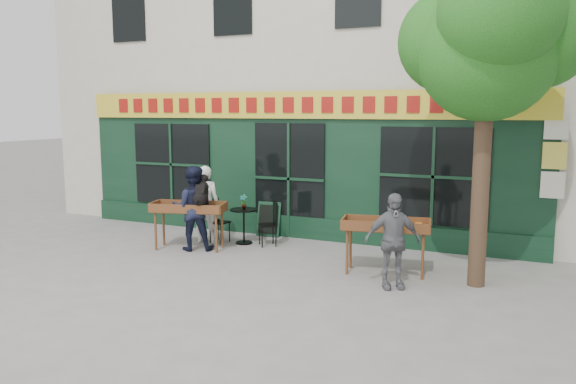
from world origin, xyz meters
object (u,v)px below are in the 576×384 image
(dog, at_px, (201,189))
(bistro_table, at_px, (244,219))
(man_left, at_px, (193,208))
(book_cart_right, at_px, (386,228))
(man_right, at_px, (392,241))
(woman, at_px, (206,204))
(book_cart_center, at_px, (189,210))

(dog, bearing_deg, bistro_table, 48.58)
(bistro_table, height_order, man_left, man_left)
(book_cart_right, relative_size, bistro_table, 2.09)
(book_cart_right, distance_m, man_right, 0.81)
(woman, xyz_separation_m, man_left, (0.12, -0.66, 0.03))
(man_right, distance_m, man_left, 4.45)
(book_cart_center, relative_size, woman, 0.95)
(dog, xyz_separation_m, woman, (-0.35, 0.70, -0.44))
(book_cart_center, xyz_separation_m, man_right, (4.49, -0.83, -0.04))
(book_cart_center, distance_m, bistro_table, 1.24)
(book_cart_right, relative_size, man_right, 1.01)
(book_cart_center, xyz_separation_m, woman, (-0.00, 0.65, 0.03))
(woman, relative_size, bistro_table, 2.24)
(book_cart_right, distance_m, bistro_table, 3.52)
(book_cart_right, height_order, bistro_table, book_cart_right)
(bistro_table, bearing_deg, man_right, -24.98)
(dog, relative_size, man_right, 0.38)
(dog, distance_m, woman, 0.90)
(bistro_table, bearing_deg, woman, -163.93)
(bistro_table, relative_size, man_left, 0.43)
(book_cart_center, bearing_deg, dog, -23.06)
(woman, distance_m, book_cart_right, 4.26)
(bistro_table, bearing_deg, book_cart_right, -15.93)
(man_right, bearing_deg, book_cart_center, 139.55)
(dog, height_order, man_right, dog)
(woman, xyz_separation_m, book_cart_right, (4.19, -0.73, -0.03))
(dog, distance_m, man_left, 0.47)
(book_cart_right, bearing_deg, book_cart_center, 168.92)
(book_cart_center, relative_size, man_right, 1.02)
(man_right, bearing_deg, dog, 139.36)
(bistro_table, bearing_deg, man_left, -127.87)
(man_right, height_order, man_left, man_left)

